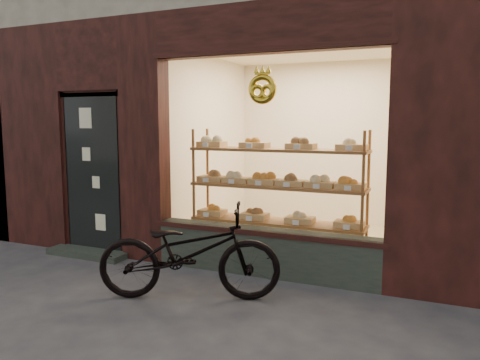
% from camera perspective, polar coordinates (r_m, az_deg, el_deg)
% --- Properties ---
extents(ground, '(90.00, 90.00, 0.00)m').
position_cam_1_polar(ground, '(4.12, -14.50, -19.00)').
color(ground, '#313038').
extents(display_shelf, '(2.20, 0.45, 1.70)m').
position_cam_1_polar(display_shelf, '(5.82, 4.53, -2.01)').
color(display_shelf, brown).
rests_on(display_shelf, ground).
extents(bicycle, '(1.95, 1.27, 0.97)m').
position_cam_1_polar(bicycle, '(4.81, -6.24, -8.75)').
color(bicycle, black).
rests_on(bicycle, ground).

